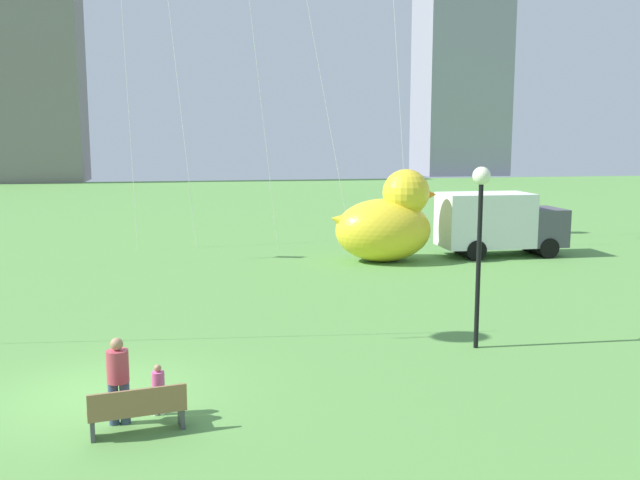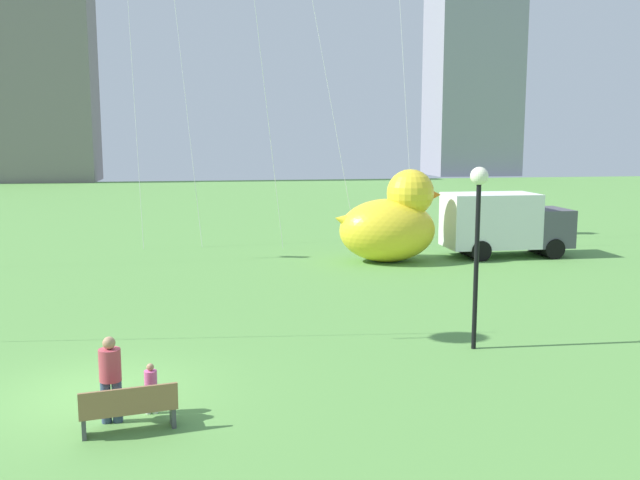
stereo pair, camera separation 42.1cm
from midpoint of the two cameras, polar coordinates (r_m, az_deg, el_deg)
name	(u,v)px [view 2 (the right image)]	position (r m, az deg, el deg)	size (l,w,h in m)	color
ground_plane	(95,394)	(15.94, -17.03, -11.82)	(140.00, 140.00, 0.00)	#5C9646
park_bench	(129,408)	(13.67, -14.36, -13.05)	(1.81, 0.76, 0.90)	olive
person_adult	(110,375)	(14.07, -15.79, -10.51)	(0.41, 0.41, 1.69)	#38476B
person_child	(151,386)	(14.42, -12.71, -11.47)	(0.25, 0.25, 1.02)	silver
giant_inflatable_duck	(391,223)	(30.43, 6.19, 1.41)	(4.80, 3.08, 3.98)	yellow
lamppost	(478,213)	(18.05, 13.34, 2.17)	(0.45, 0.45, 4.66)	black
box_truck	(503,225)	(32.70, 14.99, 1.21)	(5.58, 2.42, 2.85)	white
city_skyline	(168,30)	(90.62, -12.09, 16.30)	(74.84, 13.29, 40.85)	gray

